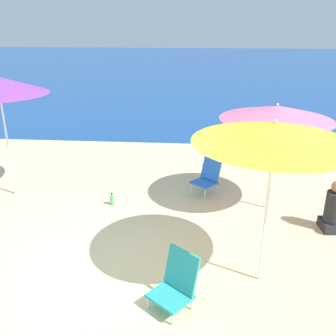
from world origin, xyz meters
TOP-DOWN VIEW (x-y plane):
  - ground_plane at (0.00, 0.00)m, footprint 60.00×60.00m
  - sea_water at (0.00, 26.03)m, footprint 60.00×40.00m
  - beach_umbrella_pink at (2.65, 2.22)m, footprint 1.96×1.96m
  - beach_umbrella_yellow at (2.20, 0.07)m, footprint 1.96×1.96m
  - beach_chair_teal at (1.10, -0.50)m, footprint 0.67×0.68m
  - beach_chair_blue at (1.54, 2.76)m, footprint 0.65×0.65m
  - person_seated_near at (3.59, 1.50)m, footprint 0.36×0.41m
  - water_bottle at (-0.29, 2.10)m, footprint 0.08×0.08m

SIDE VIEW (x-z plane):
  - ground_plane at x=0.00m, z-range 0.00..0.00m
  - sea_water at x=0.00m, z-range 0.00..0.01m
  - water_bottle at x=-0.29m, z-range -0.03..0.22m
  - beach_chair_teal at x=1.10m, z-range -0.02..0.69m
  - person_seated_near at x=3.59m, z-range -0.07..0.82m
  - beach_chair_blue at x=1.54m, z-range 0.01..0.77m
  - beach_umbrella_pink at x=2.65m, z-range 0.83..2.82m
  - beach_umbrella_yellow at x=2.20m, z-range 0.96..3.19m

